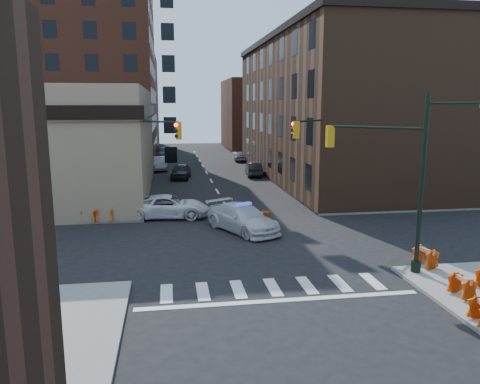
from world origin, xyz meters
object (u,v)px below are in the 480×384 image
object	(u,v)px
barrel_bank	(163,204)
pickup	(169,206)
pedestrian_a	(137,202)
barricade_se_a	(425,257)
police_car	(243,218)
parked_car_wfar	(158,163)
parked_car_wnear	(181,171)
barrel_road	(265,220)
parked_car_enear	(254,169)
pedestrian_b	(86,202)
barricade_nw_a	(89,215)

from	to	relation	value
barrel_bank	pickup	bearing A→B (deg)	-80.25
pedestrian_a	barricade_se_a	size ratio (longest dim) A/B	1.60
pickup	barrel_bank	xyz separation A→B (m)	(-0.41, 2.38, -0.28)
police_car	parked_car_wfar	xyz separation A→B (m)	(-5.64, 28.57, -0.02)
pickup	barricade_se_a	distance (m)	17.15
pedestrian_a	barrel_bank	xyz separation A→B (m)	(1.74, 1.87, -0.58)
parked_car_wnear	pedestrian_a	size ratio (longest dim) A/B	2.45
parked_car_wnear	barrel_bank	bearing A→B (deg)	-88.62
parked_car_wfar	barrel_bank	xyz separation A→B (m)	(0.74, -21.95, -0.30)
parked_car_wnear	barrel_road	xyz separation A→B (m)	(4.66, -21.28, -0.24)
barrel_bank	barricade_se_a	size ratio (longest dim) A/B	0.86
parked_car_wnear	barricade_se_a	distance (m)	31.53
parked_car_enear	barricade_se_a	size ratio (longest dim) A/B	3.82
police_car	pedestrian_a	distance (m)	8.17
parked_car_wnear	parked_car_wfar	xyz separation A→B (m)	(-2.47, 6.95, 0.02)
parked_car_wnear	parked_car_wfar	distance (m)	7.37
pedestrian_b	barricade_nw_a	world-z (taller)	pedestrian_b
pickup	pedestrian_a	world-z (taller)	pedestrian_a
barricade_nw_a	barrel_bank	bearing A→B (deg)	47.56
barrel_road	barricade_se_a	xyz separation A→B (m)	(5.96, -8.41, 0.05)
parked_car_wfar	parked_car_enear	world-z (taller)	parked_car_wfar
parked_car_wfar	parked_car_wnear	bearing A→B (deg)	-78.31
pedestrian_a	parked_car_wnear	bearing A→B (deg)	103.14
pedestrian_a	barrel_road	world-z (taller)	pedestrian_a
parked_car_enear	pickup	bearing A→B (deg)	67.31
barrel_bank	barricade_se_a	world-z (taller)	barricade_se_a
pickup	barrel_road	size ratio (longest dim) A/B	5.17
parked_car_enear	barrel_road	xyz separation A→B (m)	(-3.27, -21.87, -0.20)
pickup	parked_car_wnear	xyz separation A→B (m)	(1.32, 17.38, 0.00)
barrel_bank	barricade_nw_a	size ratio (longest dim) A/B	0.92
pickup	barricade_se_a	bearing A→B (deg)	-130.71
barricade_se_a	barrel_bank	bearing A→B (deg)	27.58
parked_car_wnear	barrel_road	distance (m)	21.78
police_car	parked_car_wfar	bearing A→B (deg)	73.86
pickup	parked_car_enear	bearing A→B (deg)	-22.10
barrel_road	barrel_bank	distance (m)	8.96
barrel_bank	police_car	bearing A→B (deg)	-53.50
barrel_road	barricade_se_a	bearing A→B (deg)	-54.66
parked_car_enear	barrel_road	world-z (taller)	parked_car_enear
parked_car_enear	pedestrian_a	xyz separation A→B (m)	(-11.41, -17.46, 0.35)
parked_car_enear	barrel_bank	world-z (taller)	parked_car_enear
police_car	barricade_nw_a	bearing A→B (deg)	133.59
parked_car_enear	pedestrian_b	distance (m)	22.25
parked_car_enear	barrel_bank	xyz separation A→B (m)	(-9.66, -15.59, -0.24)
pickup	barrel_road	world-z (taller)	pickup
barrel_bank	parked_car_wfar	bearing A→B (deg)	91.94
parked_car_wnear	pickup	bearing A→B (deg)	-86.39
pedestrian_a	barrel_bank	world-z (taller)	pedestrian_a
police_car	pedestrian_b	bearing A→B (deg)	123.23
pedestrian_a	parked_car_enear	bearing A→B (deg)	81.61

